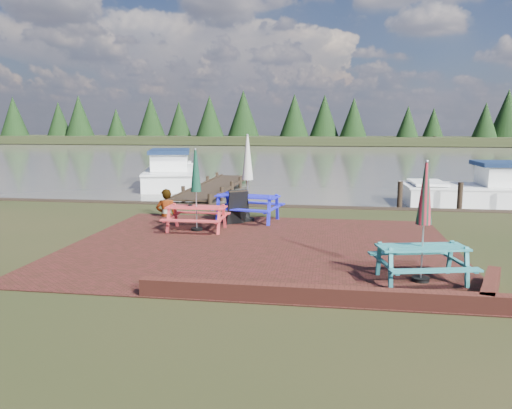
{
  "coord_description": "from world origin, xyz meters",
  "views": [
    {
      "loc": [
        1.64,
        -10.3,
        2.85
      ],
      "look_at": [
        -0.11,
        1.1,
        1.0
      ],
      "focal_mm": 35.0,
      "sensor_mm": 36.0,
      "label": 1
    }
  ],
  "objects_px": {
    "person": "(166,189)",
    "picnic_table_red": "(196,203)",
    "picnic_table_teal": "(423,241)",
    "jetty": "(216,187)",
    "picnic_table_blue": "(248,192)",
    "boat_jetty": "(171,174)",
    "chalkboard": "(238,207)",
    "boat_near": "(501,192)"
  },
  "relations": [
    {
      "from": "person",
      "to": "picnic_table_red",
      "type": "bearing_deg",
      "value": 105.05
    },
    {
      "from": "picnic_table_teal",
      "to": "picnic_table_red",
      "type": "height_order",
      "value": "same"
    },
    {
      "from": "picnic_table_teal",
      "to": "person",
      "type": "distance_m",
      "value": 8.77
    },
    {
      "from": "picnic_table_red",
      "to": "jetty",
      "type": "height_order",
      "value": "picnic_table_red"
    },
    {
      "from": "jetty",
      "to": "picnic_table_blue",
      "type": "bearing_deg",
      "value": -69.52
    },
    {
      "from": "boat_jetty",
      "to": "chalkboard",
      "type": "bearing_deg",
      "value": -77.63
    },
    {
      "from": "picnic_table_blue",
      "to": "jetty",
      "type": "distance_m",
      "value": 7.69
    },
    {
      "from": "picnic_table_teal",
      "to": "boat_jetty",
      "type": "xyz_separation_m",
      "value": [
        -9.68,
        14.96,
        -0.37
      ]
    },
    {
      "from": "picnic_table_red",
      "to": "picnic_table_teal",
      "type": "bearing_deg",
      "value": -35.25
    },
    {
      "from": "chalkboard",
      "to": "boat_near",
      "type": "relative_size",
      "value": 0.14
    },
    {
      "from": "picnic_table_teal",
      "to": "picnic_table_red",
      "type": "distance_m",
      "value": 6.41
    },
    {
      "from": "picnic_table_red",
      "to": "chalkboard",
      "type": "height_order",
      "value": "picnic_table_red"
    },
    {
      "from": "picnic_table_teal",
      "to": "boat_jetty",
      "type": "distance_m",
      "value": 17.82
    },
    {
      "from": "picnic_table_red",
      "to": "jetty",
      "type": "xyz_separation_m",
      "value": [
        -1.55,
        8.74,
        -0.66
      ]
    },
    {
      "from": "picnic_table_teal",
      "to": "person",
      "type": "bearing_deg",
      "value": 127.44
    },
    {
      "from": "person",
      "to": "picnic_table_teal",
      "type": "bearing_deg",
      "value": 116.99
    },
    {
      "from": "boat_near",
      "to": "boat_jetty",
      "type": "bearing_deg",
      "value": 70.85
    },
    {
      "from": "chalkboard",
      "to": "boat_near",
      "type": "bearing_deg",
      "value": -5.56
    },
    {
      "from": "picnic_table_red",
      "to": "jetty",
      "type": "distance_m",
      "value": 8.9
    },
    {
      "from": "person",
      "to": "boat_near",
      "type": "bearing_deg",
      "value": -179.77
    },
    {
      "from": "chalkboard",
      "to": "picnic_table_teal",
      "type": "bearing_deg",
      "value": -86.54
    },
    {
      "from": "picnic_table_teal",
      "to": "picnic_table_blue",
      "type": "distance_m",
      "value": 6.68
    },
    {
      "from": "boat_jetty",
      "to": "boat_near",
      "type": "relative_size",
      "value": 1.07
    },
    {
      "from": "picnic_table_teal",
      "to": "jetty",
      "type": "xyz_separation_m",
      "value": [
        -6.79,
        12.43,
        -0.66
      ]
    },
    {
      "from": "picnic_table_red",
      "to": "person",
      "type": "distance_m",
      "value": 2.43
    },
    {
      "from": "picnic_table_blue",
      "to": "chalkboard",
      "type": "bearing_deg",
      "value": -103.9
    },
    {
      "from": "picnic_table_red",
      "to": "picnic_table_blue",
      "type": "xyz_separation_m",
      "value": [
        1.13,
        1.57,
        0.12
      ]
    },
    {
      "from": "jetty",
      "to": "person",
      "type": "xyz_separation_m",
      "value": [
        0.04,
        -6.83,
        0.75
      ]
    },
    {
      "from": "picnic_table_red",
      "to": "person",
      "type": "bearing_deg",
      "value": 128.29
    },
    {
      "from": "picnic_table_blue",
      "to": "chalkboard",
      "type": "relative_size",
      "value": 2.64
    },
    {
      "from": "picnic_table_blue",
      "to": "chalkboard",
      "type": "xyz_separation_m",
      "value": [
        -0.2,
        -0.42,
        -0.4
      ]
    },
    {
      "from": "picnic_table_teal",
      "to": "chalkboard",
      "type": "distance_m",
      "value": 6.49
    },
    {
      "from": "boat_near",
      "to": "chalkboard",
      "type": "bearing_deg",
      "value": 120.53
    },
    {
      "from": "chalkboard",
      "to": "person",
      "type": "bearing_deg",
      "value": 124.65
    },
    {
      "from": "chalkboard",
      "to": "jetty",
      "type": "xyz_separation_m",
      "value": [
        -2.48,
        7.59,
        -0.38
      ]
    },
    {
      "from": "picnic_table_red",
      "to": "boat_jetty",
      "type": "relative_size",
      "value": 0.3
    },
    {
      "from": "picnic_table_blue",
      "to": "picnic_table_teal",
      "type": "bearing_deg",
      "value": -40.62
    },
    {
      "from": "person",
      "to": "chalkboard",
      "type": "bearing_deg",
      "value": 139.49
    },
    {
      "from": "jetty",
      "to": "boat_jetty",
      "type": "xyz_separation_m",
      "value": [
        -2.89,
        2.53,
        0.29
      ]
    },
    {
      "from": "picnic_table_teal",
      "to": "jetty",
      "type": "relative_size",
      "value": 0.24
    },
    {
      "from": "picnic_table_blue",
      "to": "person",
      "type": "bearing_deg",
      "value": -175.86
    },
    {
      "from": "picnic_table_teal",
      "to": "boat_jetty",
      "type": "height_order",
      "value": "picnic_table_teal"
    }
  ]
}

